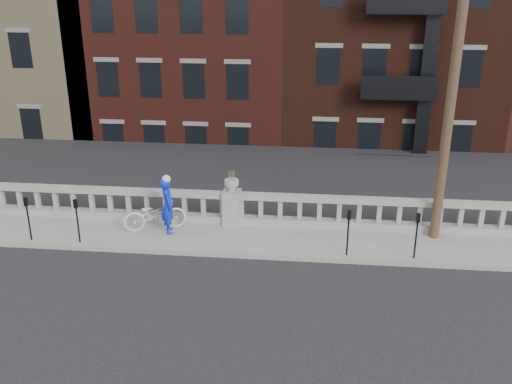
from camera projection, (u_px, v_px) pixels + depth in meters
The scene contains 12 objects.
ground at pixel (211, 293), 14.54m from camera, with size 120.00×120.00×0.00m, color black.
sidewalk at pixel (228, 238), 17.28m from camera, with size 32.00×2.20×0.15m, color gray.
balustrade at pixel (232, 209), 17.96m from camera, with size 28.00×0.34×1.03m.
planter_pedestal at pixel (232, 203), 17.89m from camera, with size 0.55×0.55×1.76m.
lower_level at pixel (285, 57), 34.84m from camera, with size 80.00×44.00×20.80m.
utility_pole at pixel (455, 67), 15.35m from camera, with size 1.60×0.28×10.00m.
parking_meter_b at pixel (28, 214), 16.71m from camera, with size 0.10×0.09×1.36m.
parking_meter_c at pixel (77, 216), 16.57m from camera, with size 0.10×0.09×1.36m.
parking_meter_d at pixel (348, 228), 15.82m from camera, with size 0.10×0.09×1.36m.
parking_meter_e at pixel (417, 231), 15.64m from camera, with size 0.10×0.09×1.36m.
bicycle at pixel (155, 214), 17.54m from camera, with size 0.67×1.92×1.01m, color silver.
cyclist at pixel (168, 206), 17.22m from camera, with size 0.64×0.42×1.75m, color #0E28D4.
Camera 1 is at (2.45, -12.39, 7.73)m, focal length 40.00 mm.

